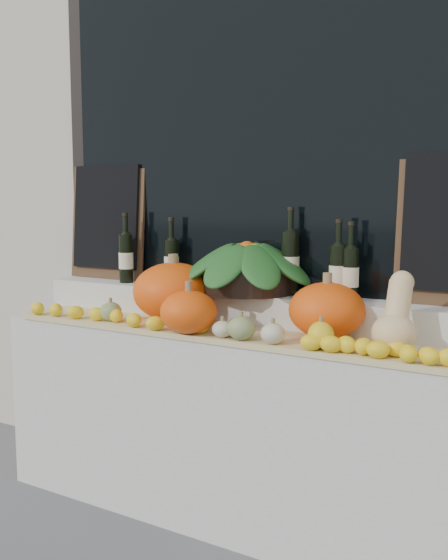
{
  "coord_description": "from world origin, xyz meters",
  "views": [
    {
      "loc": [
        1.39,
        -0.89,
        1.46
      ],
      "look_at": [
        0.0,
        1.45,
        1.12
      ],
      "focal_mm": 40.0,
      "sensor_mm": 36.0,
      "label": 1
    }
  ],
  "objects_px": {
    "butternut_squash": "(396,320)",
    "produce_bowl": "(247,266)",
    "pumpkin_right": "(327,310)",
    "pumpkin_left": "(174,292)",
    "wine_bottle_tall": "(290,263)"
  },
  "relations": [
    {
      "from": "pumpkin_right",
      "to": "wine_bottle_tall",
      "type": "distance_m",
      "value": 0.37
    },
    {
      "from": "produce_bowl",
      "to": "butternut_squash",
      "type": "bearing_deg",
      "value": -18.71
    },
    {
      "from": "butternut_squash",
      "to": "wine_bottle_tall",
      "type": "xyz_separation_m",
      "value": [
        -0.57,
        0.3,
        0.16
      ]
    },
    {
      "from": "produce_bowl",
      "to": "wine_bottle_tall",
      "type": "xyz_separation_m",
      "value": [
        0.2,
        0.04,
        0.03
      ]
    },
    {
      "from": "pumpkin_left",
      "to": "wine_bottle_tall",
      "type": "height_order",
      "value": "wine_bottle_tall"
    },
    {
      "from": "pumpkin_left",
      "to": "pumpkin_right",
      "type": "xyz_separation_m",
      "value": [
        0.76,
        0.02,
        -0.02
      ]
    },
    {
      "from": "butternut_squash",
      "to": "produce_bowl",
      "type": "xyz_separation_m",
      "value": [
        -0.77,
        0.26,
        0.14
      ]
    },
    {
      "from": "pumpkin_right",
      "to": "butternut_squash",
      "type": "distance_m",
      "value": 0.33
    },
    {
      "from": "pumpkin_right",
      "to": "pumpkin_left",
      "type": "bearing_deg",
      "value": -178.8
    },
    {
      "from": "pumpkin_right",
      "to": "produce_bowl",
      "type": "xyz_separation_m",
      "value": [
        -0.46,
        0.16,
        0.14
      ]
    },
    {
      "from": "pumpkin_left",
      "to": "produce_bowl",
      "type": "distance_m",
      "value": 0.36
    },
    {
      "from": "pumpkin_left",
      "to": "butternut_squash",
      "type": "xyz_separation_m",
      "value": [
        1.07,
        -0.09,
        -0.02
      ]
    },
    {
      "from": "pumpkin_left",
      "to": "butternut_squash",
      "type": "distance_m",
      "value": 1.07
    },
    {
      "from": "pumpkin_left",
      "to": "pumpkin_right",
      "type": "relative_size",
      "value": 1.22
    },
    {
      "from": "pumpkin_left",
      "to": "wine_bottle_tall",
      "type": "distance_m",
      "value": 0.56
    }
  ]
}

